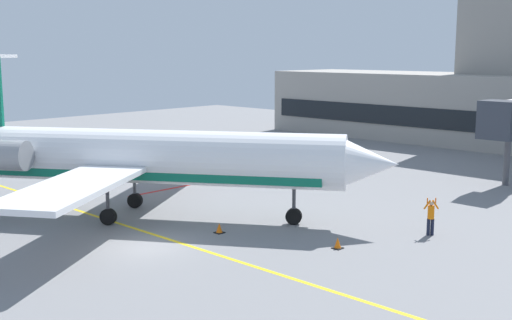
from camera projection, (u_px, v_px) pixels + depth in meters
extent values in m
cube|color=slate|center=(146.00, 247.00, 31.67)|extent=(120.00, 120.00, 0.10)
cube|color=yellow|center=(171.00, 240.00, 32.74)|extent=(108.00, 0.24, 0.01)
cube|color=red|center=(176.00, 188.00, 45.32)|extent=(0.30, 8.00, 0.01)
cube|color=#2D333D|center=(499.00, 120.00, 44.16)|extent=(2.40, 2.00, 2.64)
cylinder|color=#4C4C51|center=(507.00, 160.00, 45.86)|extent=(0.44, 0.44, 3.61)
cylinder|color=white|center=(140.00, 156.00, 36.76)|extent=(21.25, 15.31, 3.07)
cube|color=#0C664C|center=(140.00, 171.00, 36.90)|extent=(19.12, 13.78, 0.55)
cone|color=white|center=(366.00, 163.00, 34.39)|extent=(4.47, 4.36, 3.00)
cube|color=white|center=(164.00, 147.00, 43.38)|extent=(8.56, 10.47, 0.28)
cube|color=white|center=(73.00, 187.00, 30.60)|extent=(8.56, 10.47, 0.28)
cylinder|color=gray|center=(41.00, 143.00, 40.45)|extent=(4.00, 3.42, 1.69)
cylinder|color=#3F3F44|center=(294.00, 199.00, 35.45)|extent=(0.20, 0.20, 1.56)
cylinder|color=black|center=(294.00, 216.00, 35.62)|extent=(0.95, 0.78, 0.90)
cylinder|color=#3F3F44|center=(135.00, 184.00, 39.25)|extent=(0.20, 0.20, 1.56)
cylinder|color=black|center=(135.00, 200.00, 39.42)|extent=(0.95, 0.78, 0.90)
cylinder|color=#3F3F44|center=(108.00, 199.00, 35.39)|extent=(0.20, 0.20, 1.56)
cylinder|color=black|center=(108.00, 217.00, 35.56)|extent=(0.95, 0.78, 0.90)
cube|color=silver|center=(282.00, 155.00, 55.72)|extent=(2.03, 4.09, 0.56)
cube|color=#B8B1A9|center=(290.00, 143.00, 56.42)|extent=(1.67, 1.70, 1.20)
cylinder|color=black|center=(284.00, 155.00, 57.37)|extent=(0.33, 0.72, 0.70)
cylinder|color=black|center=(299.00, 157.00, 56.29)|extent=(0.33, 0.72, 0.70)
cylinder|color=black|center=(264.00, 159.00, 55.25)|extent=(0.33, 0.72, 0.70)
cylinder|color=black|center=(280.00, 161.00, 54.17)|extent=(0.33, 0.72, 0.70)
cylinder|color=#191E33|center=(428.00, 227.00, 33.51)|extent=(0.18, 0.18, 0.88)
cylinder|color=#191E33|center=(432.00, 227.00, 33.53)|extent=(0.18, 0.18, 0.88)
cylinder|color=orange|center=(431.00, 212.00, 33.39)|extent=(0.34, 0.34, 0.70)
sphere|color=tan|center=(431.00, 203.00, 33.31)|extent=(0.24, 0.24, 0.24)
cylinder|color=orange|center=(427.00, 205.00, 33.31)|extent=(0.33, 0.35, 0.50)
cylinder|color=#F2590C|center=(427.00, 201.00, 33.27)|extent=(0.06, 0.06, 0.28)
cylinder|color=orange|center=(435.00, 205.00, 33.34)|extent=(0.33, 0.35, 0.50)
cylinder|color=#F2590C|center=(436.00, 200.00, 33.30)|extent=(0.06, 0.06, 0.28)
cone|color=orange|center=(219.00, 228.00, 33.95)|extent=(0.36, 0.36, 0.55)
cube|color=black|center=(219.00, 233.00, 33.99)|extent=(0.47, 0.47, 0.04)
cone|color=orange|center=(338.00, 243.00, 31.27)|extent=(0.36, 0.36, 0.55)
cube|color=black|center=(338.00, 248.00, 31.31)|extent=(0.47, 0.47, 0.04)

